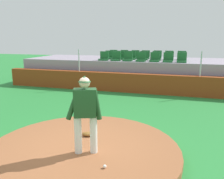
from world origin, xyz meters
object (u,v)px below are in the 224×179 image
stadium_chair_6 (182,59)px  stadium_chair_8 (120,57)px  stadium_chair_12 (169,58)px  stadium_chair_3 (141,59)px  stadium_chair_0 (104,58)px  stadium_chair_10 (144,57)px  stadium_chair_18 (157,56)px  stadium_chair_2 (128,58)px  stadium_chair_11 (156,58)px  stadium_chair_17 (145,56)px  stadium_chair_19 (169,57)px  stadium_chair_16 (135,56)px  pitcher (85,109)px  stadium_chair_13 (182,58)px  stadium_chair_15 (124,56)px  fielding_glove (88,134)px  stadium_chair_5 (168,59)px  stadium_chair_7 (109,56)px  baseball (105,166)px  stadium_chair_20 (182,57)px  stadium_chair_9 (131,57)px  stadium_chair_14 (113,55)px  stadium_chair_1 (116,58)px  stadium_chair_4 (155,59)px

stadium_chair_6 → stadium_chair_8: 3.61m
stadium_chair_12 → stadium_chair_3: bearing=34.0°
stadium_chair_0 → stadium_chair_10: same height
stadium_chair_6 → stadium_chair_18: 2.30m
stadium_chair_2 → stadium_chair_6: size_ratio=1.00×
stadium_chair_3 → stadium_chair_11: (0.72, 0.93, 0.00)m
stadium_chair_17 → stadium_chair_19: bearing=-179.6°
stadium_chair_2 → stadium_chair_3: size_ratio=1.00×
stadium_chair_16 → stadium_chair_2: bearing=88.2°
stadium_chair_10 → pitcher: bearing=91.1°
stadium_chair_3 → stadium_chair_13: same height
stadium_chair_11 → stadium_chair_15: size_ratio=1.00×
fielding_glove → stadium_chair_11: bearing=70.8°
stadium_chair_2 → stadium_chair_5: bearing=179.6°
stadium_chair_2 → stadium_chair_11: (1.45, 0.89, 0.00)m
stadium_chair_10 → stadium_chair_7: bearing=0.1°
fielding_glove → baseball: bearing=-68.9°
stadium_chair_17 → stadium_chair_19: same height
stadium_chair_8 → stadium_chair_12: bearing=-179.1°
stadium_chair_11 → stadium_chair_12: (0.70, 0.03, 0.00)m
stadium_chair_20 → stadium_chair_10: bearing=22.7°
stadium_chair_2 → stadium_chair_8: (-0.66, 0.88, 0.00)m
stadium_chair_0 → stadium_chair_12: size_ratio=1.00×
stadium_chair_11 → stadium_chair_0: bearing=17.8°
stadium_chair_7 → stadium_chair_11: 2.82m
stadium_chair_18 → stadium_chair_12: bearing=129.5°
stadium_chair_7 → stadium_chair_9: (1.37, 0.01, 0.00)m
stadium_chair_0 → pitcher: bearing=105.8°
stadium_chair_11 → stadium_chair_17: (-0.76, 0.88, 0.00)m
stadium_chair_14 → stadium_chair_13: bearing=168.1°
stadium_chair_11 → stadium_chair_13: (1.39, -0.01, 0.00)m
stadium_chair_6 → stadium_chair_10: (-2.11, 0.89, 0.00)m
fielding_glove → stadium_chair_19: (1.52, 9.04, 1.41)m
stadium_chair_1 → baseball: bearing=104.2°
stadium_chair_10 → stadium_chair_11: (0.73, -0.01, 0.00)m
stadium_chair_8 → stadium_chair_18: 2.28m
stadium_chair_11 → stadium_chair_19: size_ratio=1.00×
stadium_chair_15 → stadium_chair_7: bearing=52.4°
stadium_chair_19 → stadium_chair_7: bearing=14.3°
fielding_glove → stadium_chair_18: (0.83, 9.07, 1.41)m
stadium_chair_12 → stadium_chair_20: 1.09m
stadium_chair_13 → stadium_chair_14: 4.30m
pitcher → stadium_chair_11: 9.03m
fielding_glove → stadium_chair_16: bearing=80.2°
stadium_chair_6 → stadium_chair_4: bearing=0.5°
stadium_chair_12 → stadium_chair_17: size_ratio=1.00×
stadium_chair_2 → stadium_chair_6: bearing=-179.9°
pitcher → stadium_chair_4: (0.55, 8.10, 0.44)m
stadium_chair_15 → stadium_chair_19: same height
stadium_chair_0 → stadium_chair_17: (2.08, 1.79, 0.00)m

